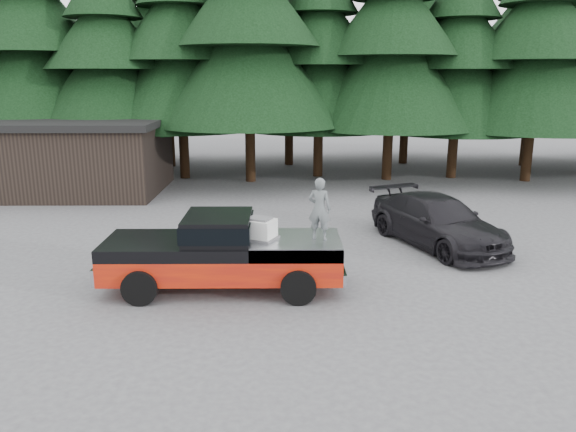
{
  "coord_description": "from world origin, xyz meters",
  "views": [
    {
      "loc": [
        0.65,
        -13.63,
        5.22
      ],
      "look_at": [
        0.77,
        0.0,
        1.8
      ],
      "focal_mm": 35.0,
      "sensor_mm": 36.0,
      "label": 1
    }
  ],
  "objects_px": {
    "air_compressor": "(260,230)",
    "utility_building": "(72,156)",
    "pickup_truck": "(223,264)",
    "parked_car": "(437,221)",
    "man_on_bed": "(319,209)"
  },
  "relations": [
    {
      "from": "pickup_truck",
      "to": "parked_car",
      "type": "xyz_separation_m",
      "value": [
        6.34,
        3.71,
        0.11
      ]
    },
    {
      "from": "pickup_truck",
      "to": "parked_car",
      "type": "height_order",
      "value": "parked_car"
    },
    {
      "from": "man_on_bed",
      "to": "utility_building",
      "type": "distance_m",
      "value": 16.32
    },
    {
      "from": "pickup_truck",
      "to": "air_compressor",
      "type": "relative_size",
      "value": 8.56
    },
    {
      "from": "man_on_bed",
      "to": "parked_car",
      "type": "bearing_deg",
      "value": -118.43
    },
    {
      "from": "air_compressor",
      "to": "parked_car",
      "type": "height_order",
      "value": "air_compressor"
    },
    {
      "from": "pickup_truck",
      "to": "air_compressor",
      "type": "xyz_separation_m",
      "value": [
        0.93,
        -0.11,
        0.91
      ]
    },
    {
      "from": "pickup_truck",
      "to": "man_on_bed",
      "type": "relative_size",
      "value": 3.91
    },
    {
      "from": "air_compressor",
      "to": "pickup_truck",
      "type": "bearing_deg",
      "value": -161.91
    },
    {
      "from": "air_compressor",
      "to": "utility_building",
      "type": "relative_size",
      "value": 0.08
    },
    {
      "from": "utility_building",
      "to": "parked_car",
      "type": "bearing_deg",
      "value": -30.76
    },
    {
      "from": "pickup_truck",
      "to": "man_on_bed",
      "type": "height_order",
      "value": "man_on_bed"
    },
    {
      "from": "man_on_bed",
      "to": "parked_car",
      "type": "relative_size",
      "value": 0.29
    },
    {
      "from": "air_compressor",
      "to": "utility_building",
      "type": "height_order",
      "value": "utility_building"
    },
    {
      "from": "pickup_truck",
      "to": "parked_car",
      "type": "distance_m",
      "value": 7.35
    }
  ]
}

